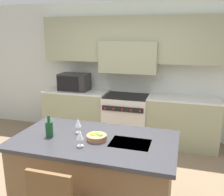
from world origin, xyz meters
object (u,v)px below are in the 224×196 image
at_px(wine_bottle, 49,129).
at_px(wine_glass_near, 80,135).
at_px(range_stove, 126,118).
at_px(wine_glass_far, 78,123).
at_px(fruit_bowl, 97,137).
at_px(microwave, 74,82).

relative_size(wine_bottle, wine_glass_near, 1.36).
relative_size(range_stove, wine_bottle, 3.58).
height_order(wine_bottle, wine_glass_far, wine_bottle).
distance_m(wine_glass_near, fruit_bowl, 0.25).
distance_m(microwave, wine_bottle, 2.32).
bearing_deg(wine_glass_near, range_stove, 91.03).
distance_m(range_stove, fruit_bowl, 2.20).
distance_m(range_stove, microwave, 1.30).
height_order(wine_glass_near, wine_glass_far, same).
bearing_deg(wine_bottle, wine_glass_far, 34.11).
bearing_deg(range_stove, wine_glass_far, -93.66).
height_order(wine_bottle, wine_glass_near, wine_bottle).
bearing_deg(wine_glass_far, range_stove, 86.34).
xyz_separation_m(wine_bottle, fruit_bowl, (0.56, 0.06, -0.06)).
height_order(range_stove, wine_glass_far, wine_glass_far).
distance_m(microwave, wine_glass_near, 2.63).
bearing_deg(range_stove, wine_bottle, -100.57).
bearing_deg(microwave, wine_glass_near, -63.92).
bearing_deg(wine_bottle, microwave, 107.61).
distance_m(wine_glass_near, wine_glass_far, 0.38).
relative_size(range_stove, wine_glass_near, 4.87).
xyz_separation_m(microwave, wine_glass_far, (0.98, -2.02, -0.07)).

